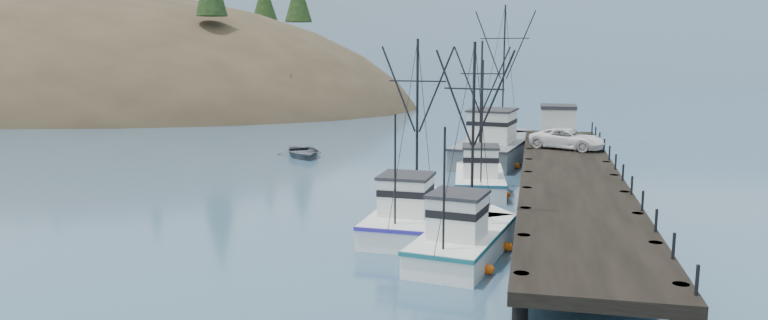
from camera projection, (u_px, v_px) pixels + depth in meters
ground at (260, 269)px, 30.35m from camera, size 400.00×400.00×0.00m
pier at (570, 178)px, 42.52m from camera, size 6.00×44.00×2.00m
headland at (40, 127)px, 122.71m from camera, size 134.80×78.00×51.00m
distant_ridge at (529, 82)px, 192.02m from camera, size 360.00×40.00×26.00m
distant_ridge_far at (369, 78)px, 217.06m from camera, size 180.00×25.00×18.00m
moored_sailboats at (173, 117)px, 93.03m from camera, size 23.56×19.50×6.35m
trawler_near at (466, 238)px, 32.37m from camera, size 4.73×10.12×10.35m
trawler_mid at (412, 215)px, 36.83m from camera, size 4.05×10.54×10.53m
trawler_far at (480, 178)px, 47.05m from camera, size 4.09×10.17×10.51m
work_vessel at (498, 145)px, 59.80m from camera, size 7.20×16.64×13.71m
pier_shed at (558, 121)px, 59.18m from camera, size 3.00×3.20×2.80m
pickup_truck at (568, 139)px, 52.43m from camera, size 6.24×4.69×1.58m
motorboat at (303, 157)px, 61.45m from camera, size 6.39×7.01×1.19m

